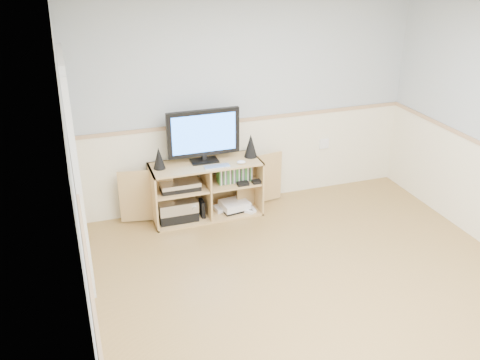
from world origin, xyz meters
name	(u,v)px	position (x,y,z in m)	size (l,w,h in m)	color
room	(331,176)	(-0.06, 0.12, 1.22)	(4.04, 4.54, 2.54)	tan
media_cabinet	(205,187)	(-0.59, 2.04, 0.33)	(1.93, 0.46, 0.65)	tan
monitor	(204,134)	(-0.59, 2.04, 0.97)	(0.81, 0.18, 0.60)	black
speaker_left	(159,158)	(-1.10, 2.01, 0.77)	(0.13, 0.13, 0.24)	black
speaker_right	(251,146)	(-0.05, 2.01, 0.79)	(0.15, 0.15, 0.27)	black
keyboard	(217,166)	(-0.50, 1.85, 0.66)	(0.28, 0.11, 0.01)	silver
mouse	(241,162)	(-0.22, 1.85, 0.67)	(0.10, 0.06, 0.04)	white
av_components	(178,202)	(-0.92, 1.99, 0.22)	(0.52, 0.32, 0.47)	black
game_consoles	(233,206)	(-0.27, 1.98, 0.07)	(0.46, 0.30, 0.11)	white
game_cases	(234,174)	(-0.26, 1.97, 0.48)	(0.39, 0.14, 0.19)	#3F8C3F
wall_outlet	(324,144)	(1.00, 2.23, 0.60)	(0.12, 0.03, 0.12)	white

